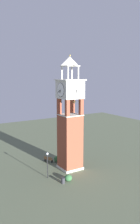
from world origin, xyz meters
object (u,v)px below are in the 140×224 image
Objects in this scene: trash_bin at (63,181)px; lamp_post at (47,160)px; clock_tower at (70,123)px; park_bench at (48,159)px.

lamp_post is at bearing -69.26° from trash_bin.
lamp_post is at bearing 15.66° from clock_tower.
lamp_post is at bearing 62.33° from park_bench.
clock_tower is 10.94× the size of park_bench.
clock_tower reaches higher than park_bench.
park_bench is at bearing -67.75° from clock_tower.
trash_bin is at bearing 47.80° from clock_tower.
clock_tower reaches higher than trash_bin.
park_bench reaches higher than trash_bin.
trash_bin is at bearing 77.10° from park_bench.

